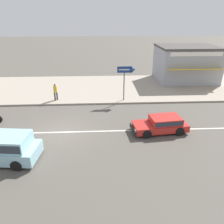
{
  "coord_description": "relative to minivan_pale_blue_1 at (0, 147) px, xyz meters",
  "views": [
    {
      "loc": [
        2.88,
        -13.66,
        7.5
      ],
      "look_at": [
        3.66,
        1.54,
        0.8
      ],
      "focal_mm": 35.0,
      "sensor_mm": 36.0,
      "label": 1
    }
  ],
  "objects": [
    {
      "name": "ground_plane",
      "position": [
        2.8,
        3.04,
        -0.84
      ],
      "size": [
        160.0,
        160.0,
        0.0
      ],
      "primitive_type": "plane",
      "color": "#544F47"
    },
    {
      "name": "lane_centre_stripe",
      "position": [
        2.8,
        3.04,
        -0.84
      ],
      "size": [
        50.4,
        0.14,
        0.01
      ],
      "primitive_type": "cube",
      "color": "silver",
      "rests_on": "ground"
    },
    {
      "name": "kerb_strip",
      "position": [
        2.8,
        13.16,
        -0.77
      ],
      "size": [
        68.0,
        10.0,
        0.15
      ],
      "primitive_type": "cube",
      "color": "#9E9384",
      "rests_on": "ground"
    },
    {
      "name": "minivan_pale_blue_1",
      "position": [
        0.0,
        0.0,
        0.0
      ],
      "size": [
        4.66,
        2.32,
        1.56
      ],
      "color": "#93C6D6",
      "rests_on": "ground"
    },
    {
      "name": "hatchback_red_3",
      "position": [
        9.87,
        2.83,
        -0.26
      ],
      "size": [
        4.0,
        2.02,
        1.1
      ],
      "color": "red",
      "rests_on": "ground"
    },
    {
      "name": "arrow_signboard",
      "position": [
        8.35,
        8.85,
        2.03
      ],
      "size": [
        1.65,
        0.63,
        3.24
      ],
      "color": "#4C4C51",
      "rests_on": "kerb_strip"
    },
    {
      "name": "pedestrian_near_clock",
      "position": [
        1.37,
        9.2,
        0.23
      ],
      "size": [
        0.34,
        0.34,
        1.59
      ],
      "color": "#333338",
      "rests_on": "kerb_strip"
    },
    {
      "name": "shopfront_mid_block",
      "position": [
        16.0,
        15.51,
        1.39
      ],
      "size": [
        6.88,
        6.35,
        4.16
      ],
      "color": "#999EA8",
      "rests_on": "kerb_strip"
    }
  ]
}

